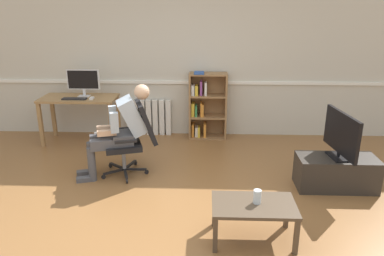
{
  "coord_description": "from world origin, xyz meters",
  "views": [
    {
      "loc": [
        0.32,
        -3.61,
        2.22
      ],
      "look_at": [
        0.15,
        0.85,
        0.7
      ],
      "focal_mm": 34.96,
      "sensor_mm": 36.0,
      "label": 1
    }
  ],
  "objects_px": {
    "computer_mouse": "(92,98)",
    "person_seated": "(120,128)",
    "bookshelf": "(205,106)",
    "drinking_glass": "(257,197)",
    "office_chair": "(134,136)",
    "coffee_table": "(254,208)",
    "computer_desk": "(79,104)",
    "tv_stand": "(336,173)",
    "radiator": "(149,117)",
    "tv_screen": "(341,135)",
    "imac_monitor": "(83,81)",
    "keyboard": "(74,99)"
  },
  "relations": [
    {
      "from": "computer_mouse",
      "to": "person_seated",
      "type": "xyz_separation_m",
      "value": [
        0.68,
        -1.08,
        -0.12
      ]
    },
    {
      "from": "bookshelf",
      "to": "drinking_glass",
      "type": "bearing_deg",
      "value": -79.91
    },
    {
      "from": "bookshelf",
      "to": "office_chair",
      "type": "height_order",
      "value": "bookshelf"
    },
    {
      "from": "computer_mouse",
      "to": "coffee_table",
      "type": "height_order",
      "value": "computer_mouse"
    },
    {
      "from": "computer_desk",
      "to": "tv_stand",
      "type": "bearing_deg",
      "value": -22.06
    },
    {
      "from": "office_chair",
      "to": "drinking_glass",
      "type": "distance_m",
      "value": 2.04
    },
    {
      "from": "tv_stand",
      "to": "coffee_table",
      "type": "distance_m",
      "value": 1.61
    },
    {
      "from": "bookshelf",
      "to": "radiator",
      "type": "xyz_separation_m",
      "value": [
        -0.97,
        0.1,
        -0.23
      ]
    },
    {
      "from": "radiator",
      "to": "person_seated",
      "type": "relative_size",
      "value": 0.63
    },
    {
      "from": "person_seated",
      "to": "computer_mouse",
      "type": "bearing_deg",
      "value": -165.15
    },
    {
      "from": "radiator",
      "to": "office_chair",
      "type": "height_order",
      "value": "office_chair"
    },
    {
      "from": "radiator",
      "to": "tv_screen",
      "type": "xyz_separation_m",
      "value": [
        2.61,
        -1.88,
        0.39
      ]
    },
    {
      "from": "radiator",
      "to": "office_chair",
      "type": "distance_m",
      "value": 1.56
    },
    {
      "from": "person_seated",
      "to": "office_chair",
      "type": "bearing_deg",
      "value": 90.0
    },
    {
      "from": "radiator",
      "to": "tv_stand",
      "type": "bearing_deg",
      "value": -35.73
    },
    {
      "from": "computer_mouse",
      "to": "computer_desk",
      "type": "bearing_deg",
      "value": 154.52
    },
    {
      "from": "computer_mouse",
      "to": "bookshelf",
      "type": "height_order",
      "value": "bookshelf"
    },
    {
      "from": "bookshelf",
      "to": "radiator",
      "type": "bearing_deg",
      "value": 174.18
    },
    {
      "from": "computer_mouse",
      "to": "tv_stand",
      "type": "distance_m",
      "value": 3.73
    },
    {
      "from": "imac_monitor",
      "to": "tv_stand",
      "type": "bearing_deg",
      "value": -23.51
    },
    {
      "from": "keyboard",
      "to": "radiator",
      "type": "relative_size",
      "value": 0.5
    },
    {
      "from": "office_chair",
      "to": "tv_screen",
      "type": "relative_size",
      "value": 1.23
    },
    {
      "from": "computer_desk",
      "to": "computer_mouse",
      "type": "height_order",
      "value": "computer_mouse"
    },
    {
      "from": "tv_screen",
      "to": "keyboard",
      "type": "bearing_deg",
      "value": 62.26
    },
    {
      "from": "computer_desk",
      "to": "coffee_table",
      "type": "relative_size",
      "value": 1.5
    },
    {
      "from": "tv_screen",
      "to": "drinking_glass",
      "type": "relative_size",
      "value": 5.93
    },
    {
      "from": "imac_monitor",
      "to": "bookshelf",
      "type": "relative_size",
      "value": 0.46
    },
    {
      "from": "computer_desk",
      "to": "tv_screen",
      "type": "relative_size",
      "value": 1.5
    },
    {
      "from": "keyboard",
      "to": "computer_mouse",
      "type": "distance_m",
      "value": 0.27
    },
    {
      "from": "drinking_glass",
      "to": "imac_monitor",
      "type": "bearing_deg",
      "value": 132.86
    },
    {
      "from": "bookshelf",
      "to": "office_chair",
      "type": "distance_m",
      "value": 1.72
    },
    {
      "from": "computer_mouse",
      "to": "radiator",
      "type": "distance_m",
      "value": 1.06
    },
    {
      "from": "radiator",
      "to": "imac_monitor",
      "type": "bearing_deg",
      "value": -162.44
    },
    {
      "from": "person_seated",
      "to": "bookshelf",
      "type": "bearing_deg",
      "value": 126.31
    },
    {
      "from": "bookshelf",
      "to": "tv_stand",
      "type": "bearing_deg",
      "value": -47.37
    },
    {
      "from": "computer_mouse",
      "to": "person_seated",
      "type": "bearing_deg",
      "value": -57.86
    },
    {
      "from": "coffee_table",
      "to": "tv_screen",
      "type": "bearing_deg",
      "value": 44.01
    },
    {
      "from": "computer_mouse",
      "to": "tv_stand",
      "type": "bearing_deg",
      "value": -21.8
    },
    {
      "from": "radiator",
      "to": "drinking_glass",
      "type": "bearing_deg",
      "value": -63.49
    },
    {
      "from": "office_chair",
      "to": "radiator",
      "type": "bearing_deg",
      "value": 163.92
    },
    {
      "from": "tv_screen",
      "to": "bookshelf",
      "type": "bearing_deg",
      "value": 34.97
    },
    {
      "from": "computer_mouse",
      "to": "tv_screen",
      "type": "bearing_deg",
      "value": -21.79
    },
    {
      "from": "tv_stand",
      "to": "drinking_glass",
      "type": "height_order",
      "value": "drinking_glass"
    },
    {
      "from": "bookshelf",
      "to": "office_chair",
      "type": "bearing_deg",
      "value": -123.06
    },
    {
      "from": "computer_desk",
      "to": "tv_screen",
      "type": "height_order",
      "value": "tv_screen"
    },
    {
      "from": "computer_desk",
      "to": "imac_monitor",
      "type": "relative_size",
      "value": 2.29
    },
    {
      "from": "computer_mouse",
      "to": "office_chair",
      "type": "distance_m",
      "value": 1.36
    },
    {
      "from": "office_chair",
      "to": "tv_stand",
      "type": "xyz_separation_m",
      "value": [
        2.58,
        -0.33,
        -0.32
      ]
    },
    {
      "from": "computer_desk",
      "to": "drinking_glass",
      "type": "height_order",
      "value": "computer_desk"
    },
    {
      "from": "bookshelf",
      "to": "person_seated",
      "type": "bearing_deg",
      "value": -126.4
    }
  ]
}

